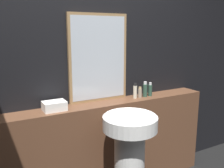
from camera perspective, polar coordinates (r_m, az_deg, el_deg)
wall_back at (r=2.40m, az=-4.60°, el=4.18°), size 8.00×0.06×2.50m
vanity_counter at (r=2.50m, az=-2.84°, el=-14.56°), size 2.39×0.24×0.91m
pedestal_sink at (r=2.16m, az=4.03°, el=-16.16°), size 0.45×0.45×0.91m
mirror at (r=2.36m, az=-3.10°, el=5.91°), size 0.59×0.03×0.82m
towel_stack at (r=2.18m, az=-13.03°, el=-4.90°), size 0.19×0.14×0.08m
shampoo_bottle at (r=2.51m, az=5.31°, el=-1.66°), size 0.04×0.04×0.15m
conditioner_bottle at (r=2.55m, az=6.40°, el=-1.95°), size 0.04×0.04×0.11m
lotion_bottle at (r=2.58m, az=7.57°, el=-1.30°), size 0.05×0.05×0.16m
body_wash_bottle at (r=2.62m, az=8.70°, el=-1.29°), size 0.04×0.04×0.14m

